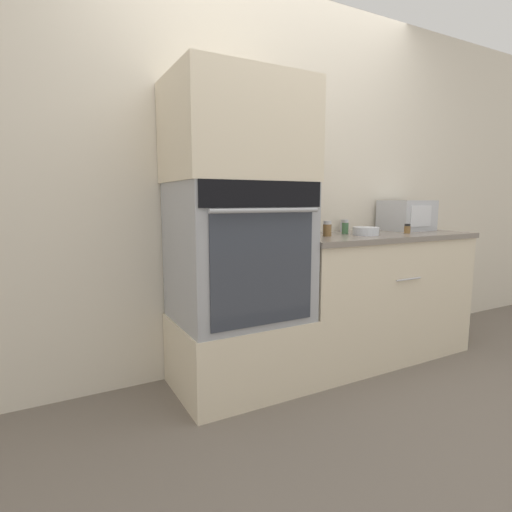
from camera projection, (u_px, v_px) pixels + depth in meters
The scene contains 13 objects.
ground_plane at pixel (319, 392), 2.35m from camera, with size 12.00×12.00×0.00m, color #6B6056.
wall_back at pixel (266, 182), 2.73m from camera, with size 8.00×0.05×2.50m.
oven_cabinet_base at pixel (239, 352), 2.41m from camera, with size 0.76×0.60×0.43m.
wall_oven at pixel (239, 252), 2.32m from camera, with size 0.73×0.64×0.79m.
oven_cabinet_upper at pixel (238, 132), 2.23m from camera, with size 0.76×0.60×0.56m.
counter_unit at pixel (373, 295), 2.88m from camera, with size 1.42×0.63×0.89m.
microwave at pixel (407, 215), 3.13m from camera, with size 0.35×0.31×0.23m.
knife_block at pixel (299, 221), 2.64m from camera, with size 0.12×0.11×0.23m.
bowl at pixel (366, 231), 2.70m from camera, with size 0.17×0.17×0.05m.
condiment_jar_near at pixel (327, 229), 2.60m from camera, with size 0.06×0.06×0.10m.
condiment_jar_mid at pixel (407, 229), 2.84m from camera, with size 0.04×0.04×0.07m.
condiment_jar_far at pixel (345, 227), 2.79m from camera, with size 0.05×0.05×0.10m.
condiment_jar_back at pixel (344, 226), 3.00m from camera, with size 0.06×0.06×0.09m.
Camera 1 is at (-1.39, -1.77, 1.12)m, focal length 28.00 mm.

